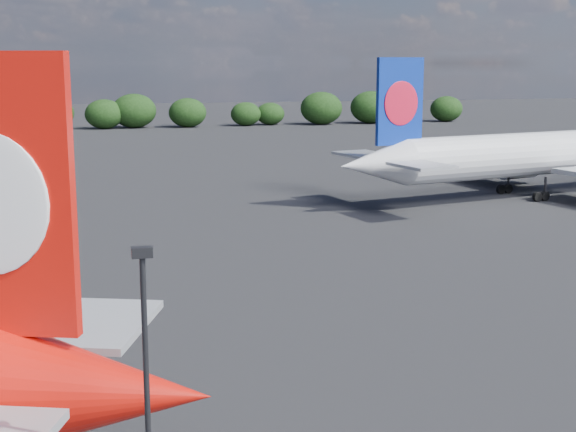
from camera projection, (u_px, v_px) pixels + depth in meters
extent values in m
plane|color=black|center=(40.00, 215.00, 88.05)|extent=(500.00, 500.00, 0.00)
cone|color=red|center=(91.00, 392.00, 27.55)|extent=(9.73, 7.84, 5.28)
cube|color=#A4A6AC|center=(88.00, 324.00, 33.35)|extent=(6.62, 7.57, 0.32)
cylinder|color=white|center=(541.00, 153.00, 99.75)|extent=(40.89, 14.04, 5.35)
cone|color=white|center=(374.00, 164.00, 88.88)|extent=(9.52, 7.08, 5.35)
cube|color=#0D2B95|center=(400.00, 101.00, 89.01)|extent=(5.87, 1.80, 9.64)
ellipsoid|color=red|center=(401.00, 103.00, 88.77)|extent=(4.44, 1.18, 4.93)
ellipsoid|color=red|center=(398.00, 103.00, 89.33)|extent=(4.44, 1.18, 4.93)
cube|color=#A4A6AC|center=(422.00, 165.00, 84.58)|extent=(6.10, 7.32, 0.32)
cube|color=#A4A6AC|center=(362.00, 154.00, 94.91)|extent=(6.10, 7.32, 0.32)
cube|color=#A4A6AC|center=(480.00, 155.00, 113.23)|extent=(11.43, 22.42, 0.59)
cylinder|color=#A4A6AC|center=(518.00, 168.00, 109.74)|extent=(5.85, 3.98, 2.89)
cube|color=#A4A6AC|center=(518.00, 163.00, 109.60)|extent=(2.37, 0.82, 1.28)
cylinder|color=black|center=(545.00, 188.00, 96.69)|extent=(0.36, 0.36, 2.68)
cylinder|color=black|center=(545.00, 196.00, 96.88)|extent=(1.25, 0.73, 1.18)
cylinder|color=black|center=(537.00, 197.00, 96.36)|extent=(1.25, 0.73, 1.18)
cylinder|color=black|center=(508.00, 181.00, 102.33)|extent=(0.36, 0.36, 2.68)
cylinder|color=black|center=(508.00, 189.00, 102.52)|extent=(1.25, 0.73, 1.18)
cylinder|color=black|center=(501.00, 189.00, 102.00)|extent=(1.25, 0.73, 1.18)
cube|color=black|center=(142.00, 252.00, 20.92)|extent=(0.55, 0.30, 0.28)
cube|color=gold|center=(111.00, 112.00, 206.37)|extent=(5.00, 0.30, 3.00)
cylinder|color=gray|center=(112.00, 123.00, 206.88)|extent=(0.30, 0.30, 2.50)
ellipsoid|color=black|center=(54.00, 113.00, 204.85)|extent=(10.08, 8.53, 7.75)
ellipsoid|color=black|center=(104.00, 114.00, 202.61)|extent=(9.72, 8.22, 7.48)
ellipsoid|color=black|center=(134.00, 111.00, 205.51)|extent=(11.38, 9.63, 8.76)
ellipsoid|color=black|center=(188.00, 113.00, 207.80)|extent=(9.83, 8.32, 7.56)
ellipsoid|color=black|center=(246.00, 114.00, 212.84)|extent=(8.14, 6.88, 6.26)
ellipsoid|color=black|center=(270.00, 114.00, 215.85)|extent=(7.79, 6.59, 5.99)
ellipsoid|color=black|center=(321.00, 108.00, 216.85)|extent=(11.49, 9.72, 8.84)
ellipsoid|color=black|center=(371.00, 107.00, 220.90)|extent=(11.59, 9.80, 8.91)
ellipsoid|color=black|center=(402.00, 108.00, 221.82)|extent=(10.70, 9.05, 8.23)
ellipsoid|color=black|center=(446.00, 109.00, 228.14)|extent=(9.40, 7.96, 7.23)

